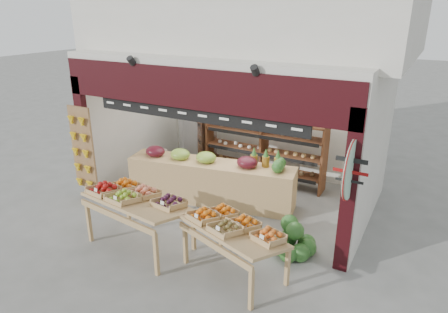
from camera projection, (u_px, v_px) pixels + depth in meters
ground at (222, 204)px, 8.51m from camera, size 60.00×60.00×0.00m
shop_structure at (259, 8)px, 8.47m from camera, size 6.36×5.12×5.40m
banana_board at (82, 150)px, 8.39m from camera, size 0.60×0.15×1.80m
gift_sign at (351, 169)px, 5.72m from camera, size 0.04×0.93×0.92m
back_shelving at (264, 135)px, 9.26m from camera, size 2.93×0.48×1.82m
refrigerator at (198, 135)px, 10.16m from camera, size 0.87×0.87×1.75m
cardboard_stack at (166, 167)px, 9.79m from camera, size 1.05×0.80×0.69m
mid_counter at (210, 180)px, 8.49m from camera, size 3.63×1.30×1.11m
display_table_left at (135, 198)px, 6.83m from camera, size 1.89×1.21×1.12m
display_table_right at (233, 227)px, 6.08m from camera, size 1.79×1.35×1.02m
watermelon_pile at (293, 242)px, 6.74m from camera, size 0.81×0.78×0.59m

